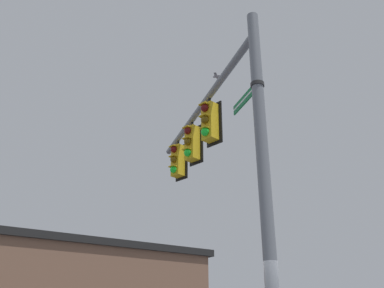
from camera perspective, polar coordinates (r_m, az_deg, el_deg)
The scene contains 7 objects.
signal_pole at distance 7.86m, azimuth 9.79°, elevation -5.29°, with size 0.24×0.24×7.78m, color slate.
mast_arm at distance 12.10m, azimuth 1.18°, elevation 4.90°, with size 0.18×0.18×6.88m, color slate.
traffic_light_nearest_pole at distance 11.13m, azimuth 2.36°, elevation 3.05°, with size 0.54×0.49×1.31m.
traffic_light_mid_inner at distance 12.39m, azimuth -0.03°, elevation 0.12°, with size 0.54×0.49×1.31m.
traffic_light_mid_outer at distance 13.69m, azimuth -1.98°, elevation -2.25°, with size 0.54×0.49×1.31m.
street_name_sign at distance 9.01m, azimuth 7.84°, elevation 6.81°, with size 1.20×0.67×0.22m.
bird_flying at distance 14.58m, azimuth 3.36°, elevation 9.15°, with size 0.30×0.37×0.11m.
Camera 1 is at (-4.32, 6.10, 1.44)m, focal length 39.41 mm.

